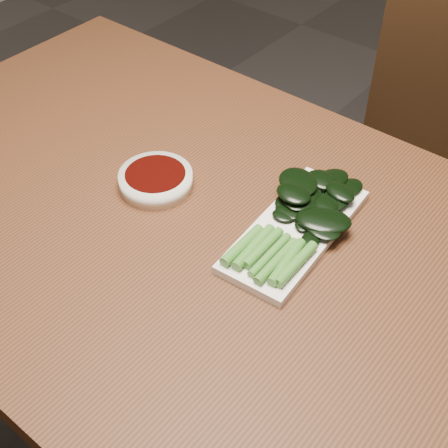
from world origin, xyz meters
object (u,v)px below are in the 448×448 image
(sauce_bowl, at_px, (156,180))
(serving_plate, at_px, (295,230))
(table, at_px, (217,263))
(chair_far, at_px, (428,181))
(gai_lan, at_px, (306,210))

(sauce_bowl, xyz_separation_m, serving_plate, (0.24, 0.05, -0.01))
(table, bearing_deg, sauce_bowl, 172.38)
(table, height_order, chair_far, chair_far)
(serving_plate, relative_size, gai_lan, 0.98)
(table, distance_m, chair_far, 0.69)
(table, bearing_deg, serving_plate, 36.90)
(sauce_bowl, height_order, gai_lan, gai_lan)
(chair_far, height_order, serving_plate, chair_far)
(table, height_order, gai_lan, gai_lan)
(chair_far, xyz_separation_m, serving_plate, (-0.01, -0.58, 0.27))
(gai_lan, bearing_deg, chair_far, 88.82)
(table, distance_m, serving_plate, 0.15)
(table, height_order, sauce_bowl, sauce_bowl)
(serving_plate, distance_m, gai_lan, 0.04)
(sauce_bowl, bearing_deg, chair_far, 68.26)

